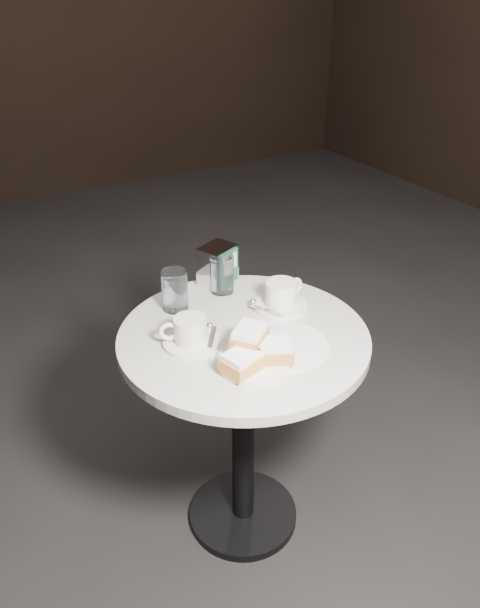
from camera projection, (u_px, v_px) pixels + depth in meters
name	position (u px, v px, depth m)	size (l,w,h in m)	color
ground	(243.00, 516.00, 2.02)	(7.00, 7.00, 0.00)	black
cafe_table	(243.00, 390.00, 1.74)	(0.70, 0.70, 0.74)	black
sugar_spill	(282.00, 345.00, 1.59)	(0.25, 0.25, 0.00)	white
beignet_plate	(255.00, 354.00, 1.50)	(0.21, 0.20, 0.09)	silver
coffee_cup_left	(190.00, 333.00, 1.58)	(0.20, 0.20, 0.08)	silver
coffee_cup_right	(281.00, 296.00, 1.75)	(0.19, 0.19, 0.08)	silver
water_glass_left	(175.00, 291.00, 1.73)	(0.09, 0.09, 0.12)	white
water_glass_right	(222.00, 274.00, 1.82)	(0.08, 0.08, 0.12)	white
napkin_dispenser	(218.00, 265.00, 1.86)	(0.13, 0.12, 0.13)	silver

